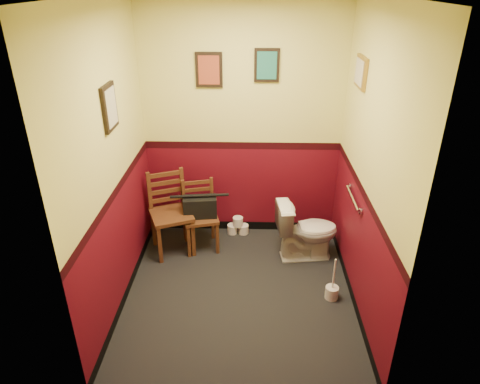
{
  "coord_description": "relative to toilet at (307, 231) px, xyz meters",
  "views": [
    {
      "loc": [
        0.1,
        -3.35,
        2.83
      ],
      "look_at": [
        0.0,
        0.25,
        1.0
      ],
      "focal_mm": 32.0,
      "sensor_mm": 36.0,
      "label": 1
    }
  ],
  "objects": [
    {
      "name": "chair_left",
      "position": [
        -1.51,
        0.11,
        0.13
      ],
      "size": [
        0.56,
        0.56,
        0.93
      ],
      "rotation": [
        0.0,
        0.0,
        0.39
      ],
      "color": "#59311A",
      "rests_on": "floor"
    },
    {
      "name": "floor",
      "position": [
        -0.72,
        -0.65,
        -0.33
      ],
      "size": [
        2.2,
        2.4,
        0.0
      ],
      "primitive_type": "cube",
      "color": "black",
      "rests_on": "ground"
    },
    {
      "name": "toilet_brush",
      "position": [
        0.19,
        -0.7,
        -0.26
      ],
      "size": [
        0.13,
        0.13,
        0.46
      ],
      "color": "silver",
      "rests_on": "floor"
    },
    {
      "name": "wall_left",
      "position": [
        -1.82,
        -0.65,
        1.02
      ],
      "size": [
        0.0,
        2.4,
        2.7
      ],
      "primitive_type": "cube",
      "rotation": [
        1.57,
        0.0,
        1.57
      ],
      "color": "#530815",
      "rests_on": "ground"
    },
    {
      "name": "wall_front",
      "position": [
        -0.72,
        -1.85,
        1.02
      ],
      "size": [
        2.2,
        0.0,
        2.7
      ],
      "primitive_type": "cube",
      "rotation": [
        -1.57,
        0.0,
        0.0
      ],
      "color": "#530815",
      "rests_on": "ground"
    },
    {
      "name": "framed_print_right",
      "position": [
        0.36,
        -0.05,
        1.72
      ],
      "size": [
        0.04,
        0.34,
        0.28
      ],
      "color": "olive",
      "rests_on": "wall_right"
    },
    {
      "name": "framed_print_back_b",
      "position": [
        -0.47,
        0.53,
        1.67
      ],
      "size": [
        0.26,
        0.04,
        0.34
      ],
      "color": "black",
      "rests_on": "wall_back"
    },
    {
      "name": "toilet",
      "position": [
        0.0,
        0.0,
        0.0
      ],
      "size": [
        0.72,
        0.46,
        0.66
      ],
      "primitive_type": "imported",
      "rotation": [
        0.0,
        0.0,
        1.7
      ],
      "color": "white",
      "rests_on": "floor"
    },
    {
      "name": "wall_back",
      "position": [
        -0.72,
        0.55,
        1.02
      ],
      "size": [
        2.2,
        0.0,
        2.7
      ],
      "primitive_type": "cube",
      "rotation": [
        1.57,
        0.0,
        0.0
      ],
      "color": "#530815",
      "rests_on": "ground"
    },
    {
      "name": "tp_stack",
      "position": [
        -0.77,
        0.45,
        -0.24
      ],
      "size": [
        0.26,
        0.13,
        0.22
      ],
      "color": "silver",
      "rests_on": "floor"
    },
    {
      "name": "grab_bar",
      "position": [
        0.35,
        -0.4,
        0.62
      ],
      "size": [
        0.05,
        0.56,
        0.06
      ],
      "color": "silver",
      "rests_on": "wall_right"
    },
    {
      "name": "framed_print_back_a",
      "position": [
        -1.07,
        0.53,
        1.62
      ],
      "size": [
        0.28,
        0.04,
        0.36
      ],
      "color": "black",
      "rests_on": "wall_back"
    },
    {
      "name": "framed_print_left",
      "position": [
        -1.8,
        -0.55,
        1.52
      ],
      "size": [
        0.04,
        0.3,
        0.38
      ],
      "color": "black",
      "rests_on": "wall_left"
    },
    {
      "name": "handbag",
      "position": [
        -1.18,
        0.14,
        0.2
      ],
      "size": [
        0.39,
        0.23,
        0.27
      ],
      "rotation": [
        0.0,
        0.0,
        0.12
      ],
      "color": "black",
      "rests_on": "chair_right"
    },
    {
      "name": "wall_right",
      "position": [
        0.38,
        -0.65,
        1.02
      ],
      "size": [
        0.0,
        2.4,
        2.7
      ],
      "primitive_type": "cube",
      "rotation": [
        1.57,
        0.0,
        -1.57
      ],
      "color": "#530815",
      "rests_on": "ground"
    },
    {
      "name": "chair_right",
      "position": [
        -1.19,
        0.18,
        0.07
      ],
      "size": [
        0.45,
        0.45,
        0.8
      ],
      "rotation": [
        0.0,
        0.0,
        0.25
      ],
      "color": "#59311A",
      "rests_on": "floor"
    }
  ]
}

